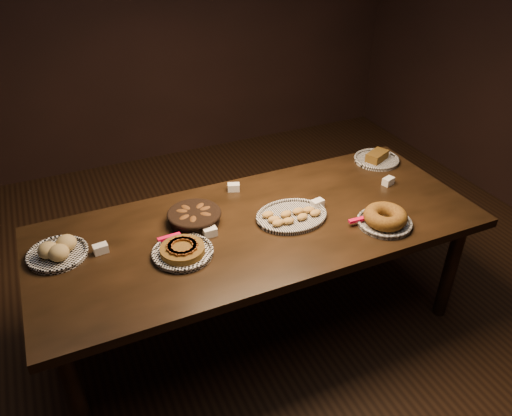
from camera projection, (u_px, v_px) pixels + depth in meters
name	position (u px, v px, depth m)	size (l,w,h in m)	color
ground	(259.00, 323.00, 3.08)	(5.00, 5.00, 0.00)	black
buffet_table	(260.00, 235.00, 2.72)	(2.40, 1.00, 0.75)	black
apple_tart_plate	(183.00, 251.00, 2.44)	(0.33, 0.31, 0.06)	white
madeleine_platter	(291.00, 216.00, 2.71)	(0.40, 0.32, 0.05)	black
bundt_cake_plate	(385.00, 219.00, 2.65)	(0.33, 0.29, 0.09)	black
croissant_basket	(194.00, 216.00, 2.67)	(0.34, 0.34, 0.07)	black
bread_roll_plate	(58.00, 251.00, 2.42)	(0.29, 0.29, 0.09)	white
loaf_plate	(377.00, 159.00, 3.27)	(0.29, 0.29, 0.07)	black
tent_cards	(256.00, 208.00, 2.76)	(1.78, 0.43, 0.04)	white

